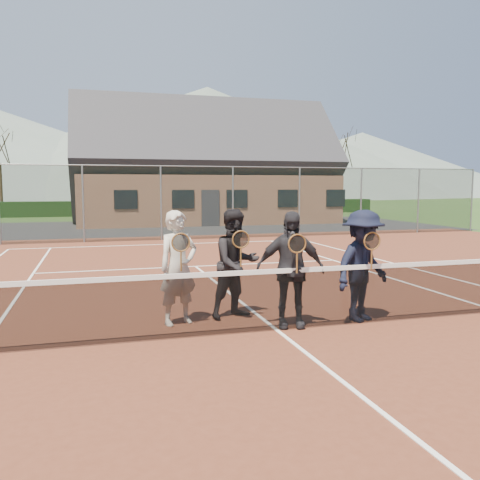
% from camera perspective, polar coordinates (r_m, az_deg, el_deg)
% --- Properties ---
extents(ground, '(220.00, 220.00, 0.00)m').
position_cam_1_polar(ground, '(27.26, -10.53, 1.35)').
color(ground, '#264217').
rests_on(ground, ground).
extents(court_surface, '(30.00, 30.00, 0.02)m').
position_cam_1_polar(court_surface, '(7.82, 4.17, -10.17)').
color(court_surface, '#562819').
rests_on(court_surface, ground).
extents(tarmac_carpark, '(40.00, 12.00, 0.01)m').
position_cam_1_polar(tarmac_carpark, '(27.17, -18.96, 1.11)').
color(tarmac_carpark, black).
rests_on(tarmac_carpark, ground).
extents(hedge_row, '(40.00, 1.20, 1.10)m').
position_cam_1_polar(hedge_row, '(39.16, -12.26, 3.52)').
color(hedge_row, black).
rests_on(hedge_row, ground).
extents(hill_centre, '(120.00, 120.00, 22.00)m').
position_cam_1_polar(hill_centre, '(104.89, -3.64, 10.87)').
color(hill_centre, '#596A5F').
rests_on(hill_centre, ground).
extents(hill_east, '(90.00, 90.00, 14.00)m').
position_cam_1_polar(hill_east, '(117.28, 13.50, 8.25)').
color(hill_east, '#56675F').
rests_on(hill_east, ground).
extents(court_markings, '(11.03, 23.83, 0.01)m').
position_cam_1_polar(court_markings, '(7.82, 4.17, -10.06)').
color(court_markings, white).
rests_on(court_markings, court_surface).
extents(tennis_net, '(11.68, 0.08, 1.10)m').
position_cam_1_polar(tennis_net, '(7.69, 4.20, -6.38)').
color(tennis_net, slate).
rests_on(tennis_net, ground).
extents(perimeter_fence, '(30.07, 0.07, 3.02)m').
position_cam_1_polar(perimeter_fence, '(20.72, -8.85, 4.14)').
color(perimeter_fence, slate).
rests_on(perimeter_fence, ground).
extents(clubhouse, '(15.60, 8.20, 7.70)m').
position_cam_1_polar(clubhouse, '(31.79, -4.10, 9.29)').
color(clubhouse, '#9E6B4C').
rests_on(clubhouse, ground).
extents(tree_c, '(3.20, 3.20, 7.77)m').
position_cam_1_polar(tree_c, '(40.47, -9.65, 11.08)').
color(tree_c, '#3B2315').
rests_on(tree_c, ground).
extents(tree_d, '(3.20, 3.20, 7.77)m').
position_cam_1_polar(tree_d, '(42.78, 4.03, 10.88)').
color(tree_d, '#362113').
rests_on(tree_d, ground).
extents(tree_e, '(3.20, 3.20, 7.77)m').
position_cam_1_polar(tree_e, '(45.18, 11.31, 10.52)').
color(tree_e, '#3B2215').
rests_on(tree_e, ground).
extents(player_a, '(0.77, 0.63, 1.80)m').
position_cam_1_polar(player_a, '(8.03, -6.94, -3.10)').
color(player_a, beige).
rests_on(player_a, court_surface).
extents(player_b, '(1.04, 0.92, 1.80)m').
position_cam_1_polar(player_b, '(8.39, -0.43, -2.66)').
color(player_b, black).
rests_on(player_b, court_surface).
extents(player_c, '(1.13, 0.68, 1.80)m').
position_cam_1_polar(player_c, '(7.85, 5.65, -3.30)').
color(player_c, black).
rests_on(player_c, court_surface).
extents(player_d, '(1.33, 1.08, 1.80)m').
position_cam_1_polar(player_d, '(8.40, 13.59, -2.83)').
color(player_d, black).
rests_on(player_d, court_surface).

